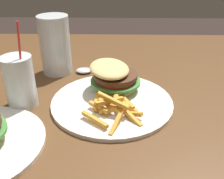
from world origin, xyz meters
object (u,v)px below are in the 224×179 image
spoon (87,71)px  beer_glass (55,46)px  juice_glass (20,83)px  meal_plate_near (113,89)px

spoon → beer_glass: bearing=-6.8°
juice_glass → beer_glass: bearing=-12.8°
juice_glass → spoon: (0.20, -0.14, -0.06)m
beer_glass → spoon: (-0.00, -0.09, -0.08)m
beer_glass → juice_glass: juice_glass is taller
meal_plate_near → spoon: 0.19m
meal_plate_near → juice_glass: 0.23m
juice_glass → spoon: 0.25m
meal_plate_near → beer_glass: beer_glass is taller
meal_plate_near → juice_glass: juice_glass is taller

